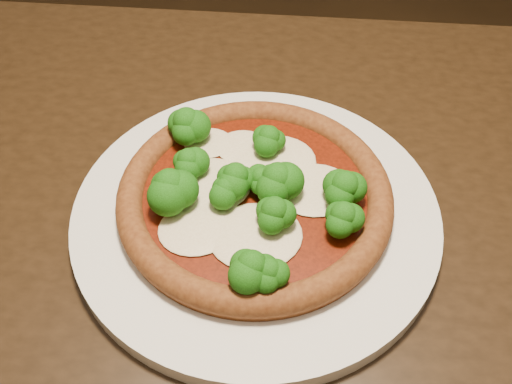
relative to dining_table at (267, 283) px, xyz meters
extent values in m
cube|color=black|center=(0.00, 0.00, 0.08)|extent=(1.31, 1.05, 0.04)
cylinder|color=black|center=(-0.41, 0.46, -0.29)|extent=(0.06, 0.06, 0.71)
cylinder|color=silver|center=(-0.01, 0.01, 0.11)|extent=(0.36, 0.36, 0.02)
cylinder|color=brown|center=(-0.01, 0.02, 0.13)|extent=(0.26, 0.26, 0.01)
torus|color=brown|center=(-0.01, 0.02, 0.14)|extent=(0.27, 0.27, 0.03)
cylinder|color=#5E1504|center=(-0.01, 0.02, 0.14)|extent=(0.22, 0.22, 0.00)
ellipsoid|color=beige|center=(-0.01, 0.08, 0.14)|extent=(0.05, 0.05, 0.00)
ellipsoid|color=beige|center=(0.02, 0.05, 0.14)|extent=(0.09, 0.08, 0.01)
ellipsoid|color=beige|center=(-0.02, -0.04, 0.14)|extent=(0.09, 0.08, 0.01)
ellipsoid|color=beige|center=(-0.05, 0.09, 0.14)|extent=(0.05, 0.05, 0.00)
ellipsoid|color=beige|center=(-0.05, 0.03, 0.14)|extent=(0.08, 0.07, 0.01)
ellipsoid|color=beige|center=(-0.07, -0.02, 0.14)|extent=(0.07, 0.06, 0.01)
ellipsoid|color=beige|center=(0.05, 0.01, 0.14)|extent=(0.08, 0.07, 0.01)
ellipsoid|color=#207713|center=(-0.09, 0.01, 0.16)|extent=(0.05, 0.05, 0.04)
ellipsoid|color=#207713|center=(0.00, 0.02, 0.16)|extent=(0.03, 0.03, 0.03)
ellipsoid|color=#207713|center=(0.01, 0.01, 0.16)|extent=(0.05, 0.05, 0.04)
ellipsoid|color=#207713|center=(-0.03, 0.02, 0.16)|extent=(0.04, 0.04, 0.04)
ellipsoid|color=#207713|center=(-0.03, -0.08, 0.16)|extent=(0.04, 0.04, 0.04)
ellipsoid|color=#207713|center=(-0.02, -0.09, 0.16)|extent=(0.04, 0.04, 0.03)
ellipsoid|color=#207713|center=(-0.07, 0.05, 0.16)|extent=(0.04, 0.04, 0.03)
ellipsoid|color=#207713|center=(0.06, -0.04, 0.16)|extent=(0.04, 0.04, 0.03)
ellipsoid|color=#207713|center=(0.07, -0.01, 0.16)|extent=(0.05, 0.05, 0.04)
ellipsoid|color=#207713|center=(-0.07, 0.10, 0.16)|extent=(0.05, 0.05, 0.04)
ellipsoid|color=#207713|center=(0.00, -0.03, 0.16)|extent=(0.04, 0.04, 0.04)
ellipsoid|color=#207713|center=(-0.04, 0.01, 0.16)|extent=(0.04, 0.04, 0.03)
ellipsoid|color=#207713|center=(0.01, 0.07, 0.16)|extent=(0.04, 0.04, 0.03)
camera|label=1|loc=(-0.07, -0.34, 0.55)|focal=40.00mm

